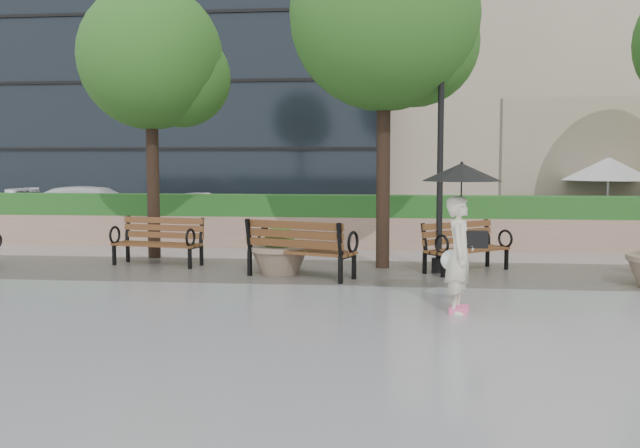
# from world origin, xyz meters

# --- Properties ---
(ground) EXTENTS (100.00, 100.00, 0.00)m
(ground) POSITION_xyz_m (0.00, 0.00, 0.00)
(ground) COLOR gray
(ground) RESTS_ON ground
(cobble_strip) EXTENTS (28.00, 3.20, 0.01)m
(cobble_strip) POSITION_xyz_m (0.00, 3.00, 0.01)
(cobble_strip) COLOR #383330
(cobble_strip) RESTS_ON ground
(hedge_wall) EXTENTS (24.00, 0.80, 1.35)m
(hedge_wall) POSITION_xyz_m (0.00, 7.00, 0.66)
(hedge_wall) COLOR tan
(hedge_wall) RESTS_ON ground
(asphalt_street) EXTENTS (40.00, 7.00, 0.00)m
(asphalt_street) POSITION_xyz_m (0.00, 11.00, 0.00)
(asphalt_street) COLOR black
(asphalt_street) RESTS_ON ground
(bench_1) EXTENTS (1.98, 1.09, 1.01)m
(bench_1) POSITION_xyz_m (-3.48, 3.41, 0.30)
(bench_1) COLOR brown
(bench_1) RESTS_ON ground
(bench_2) EXTENTS (2.20, 1.51, 1.10)m
(bench_2) POSITION_xyz_m (-0.25, 2.17, 0.33)
(bench_2) COLOR brown
(bench_2) RESTS_ON ground
(bench_3) EXTENTS (1.88, 1.74, 0.99)m
(bench_3) POSITION_xyz_m (2.94, 3.25, 0.29)
(bench_3) COLOR brown
(bench_3) RESTS_ON ground
(planter_left) EXTENTS (1.16, 1.16, 0.97)m
(planter_left) POSITION_xyz_m (-0.72, 2.56, 0.38)
(planter_left) COLOR #7F6B56
(planter_left) RESTS_ON ground
(lamppost) EXTENTS (0.28, 0.28, 4.17)m
(lamppost) POSITION_xyz_m (2.39, 3.06, 1.84)
(lamppost) COLOR black
(lamppost) RESTS_ON ground
(tree_0) EXTENTS (3.34, 3.22, 6.15)m
(tree_0) POSITION_xyz_m (-3.82, 4.66, 4.41)
(tree_0) COLOR black
(tree_0) RESTS_ON ground
(tree_1) EXTENTS (3.88, 3.85, 7.08)m
(tree_1) POSITION_xyz_m (1.42, 3.68, 5.02)
(tree_1) COLOR black
(tree_1) RESTS_ON ground
(patio_umb_white) EXTENTS (2.50, 2.50, 2.30)m
(patio_umb_white) POSITION_xyz_m (7.24, 8.98, 1.99)
(patio_umb_white) COLOR black
(patio_umb_white) RESTS_ON ground
(car_left) EXTENTS (5.12, 2.46, 1.44)m
(car_left) POSITION_xyz_m (-7.63, 9.86, 0.72)
(car_left) COLOR silver
(car_left) RESTS_ON ground
(car_right) EXTENTS (3.94, 1.97, 1.24)m
(car_right) POSITION_xyz_m (-4.26, 9.72, 0.62)
(car_right) COLOR silver
(car_right) RESTS_ON ground
(pedestrian) EXTENTS (1.19, 1.19, 2.18)m
(pedestrian) POSITION_xyz_m (2.49, -0.62, 1.33)
(pedestrian) COLOR beige
(pedestrian) RESTS_ON ground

